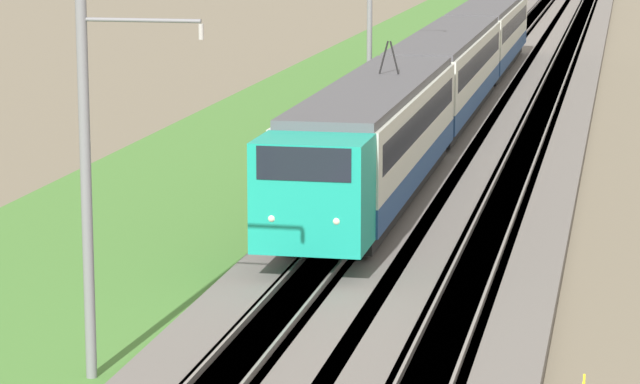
% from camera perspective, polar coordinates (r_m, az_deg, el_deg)
% --- Properties ---
extents(ballast_main, '(240.00, 4.40, 0.30)m').
position_cam_1_polar(ballast_main, '(70.43, 5.20, 3.16)').
color(ballast_main, slate).
rests_on(ballast_main, ground).
extents(ballast_adjacent, '(240.00, 4.40, 0.30)m').
position_cam_1_polar(ballast_adjacent, '(70.12, 8.42, 3.05)').
color(ballast_adjacent, slate).
rests_on(ballast_adjacent, ground).
extents(track_main, '(240.00, 1.57, 0.45)m').
position_cam_1_polar(track_main, '(70.43, 5.20, 3.17)').
color(track_main, '#4C4238').
rests_on(track_main, ground).
extents(track_adjacent, '(240.00, 1.57, 0.45)m').
position_cam_1_polar(track_adjacent, '(70.12, 8.42, 3.06)').
color(track_adjacent, '#4C4238').
rests_on(track_adjacent, ground).
extents(grass_verge, '(240.00, 11.16, 0.12)m').
position_cam_1_polar(grass_verge, '(71.33, 0.43, 3.23)').
color(grass_verge, '#4C8438').
rests_on(grass_verge, ground).
extents(passenger_train, '(59.10, 2.96, 5.12)m').
position_cam_1_polar(passenger_train, '(65.95, 4.82, 4.61)').
color(passenger_train, '#19A88E').
rests_on(passenger_train, ground).
extents(catenary_mast_near, '(0.22, 2.56, 8.24)m').
position_cam_1_polar(catenary_mast_near, '(30.13, -8.70, 0.60)').
color(catenary_mast_near, slate).
rests_on(catenary_mast_near, ground).
extents(catenary_mast_mid, '(0.22, 2.56, 8.32)m').
position_cam_1_polar(catenary_mast_mid, '(62.36, 1.93, 6.04)').
color(catenary_mast_mid, slate).
rests_on(catenary_mast_mid, ground).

